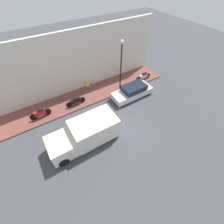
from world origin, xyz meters
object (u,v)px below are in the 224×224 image
(parked_car, at_px, (133,91))
(motorcycle_black, at_px, (76,101))
(streetlamp, at_px, (121,60))
(motorcycle_red, at_px, (40,113))
(cafe_chair, at_px, (87,85))
(scooter_silver, at_px, (143,76))
(delivery_van, at_px, (85,134))

(parked_car, height_order, motorcycle_black, parked_car)
(streetlamp, bearing_deg, motorcycle_red, 86.19)
(streetlamp, bearing_deg, cafe_chair, 53.97)
(parked_car, relative_size, motorcycle_red, 2.30)
(scooter_silver, bearing_deg, parked_car, 120.00)
(parked_car, xyz_separation_m, scooter_silver, (1.56, -2.70, -0.06))
(scooter_silver, height_order, cafe_chair, cafe_chair)
(delivery_van, bearing_deg, cafe_chair, -26.19)
(delivery_van, xyz_separation_m, streetlamp, (3.79, -5.69, 2.53))
(motorcycle_red, relative_size, motorcycle_black, 0.96)
(delivery_van, height_order, scooter_silver, delivery_van)
(delivery_van, bearing_deg, scooter_silver, -66.03)
(delivery_van, distance_m, streetlamp, 7.30)
(motorcycle_black, bearing_deg, streetlamp, -94.83)
(scooter_silver, relative_size, motorcycle_black, 1.05)
(delivery_van, relative_size, scooter_silver, 2.59)
(parked_car, bearing_deg, scooter_silver, -60.00)
(parked_car, bearing_deg, motorcycle_black, 72.14)
(streetlamp, bearing_deg, delivery_van, 123.66)
(scooter_silver, distance_m, motorcycle_red, 11.34)
(motorcycle_red, distance_m, cafe_chair, 5.40)
(motorcycle_red, bearing_deg, parked_car, -102.22)
(scooter_silver, bearing_deg, delivery_van, 113.97)
(delivery_van, xyz_separation_m, motorcycle_red, (4.32, 2.30, -0.43))
(parked_car, relative_size, streetlamp, 0.81)
(motorcycle_black, distance_m, streetlamp, 5.65)
(motorcycle_red, relative_size, cafe_chair, 2.01)
(delivery_van, bearing_deg, motorcycle_black, -12.45)
(parked_car, xyz_separation_m, delivery_van, (-2.45, 6.33, 0.41))
(parked_car, distance_m, streetlamp, 3.29)
(motorcycle_red, xyz_separation_m, motorcycle_black, (-0.13, -3.23, -0.04))
(parked_car, relative_size, delivery_van, 0.82)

